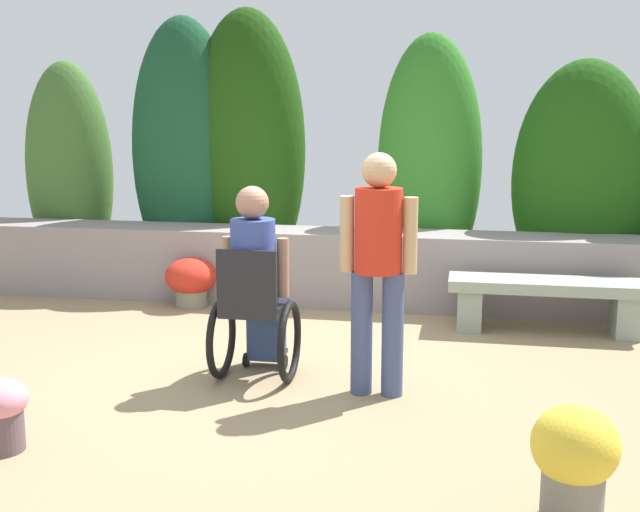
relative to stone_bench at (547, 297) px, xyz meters
The scene contains 9 objects.
ground_plane 2.39m from the stone_bench, 144.00° to the right, with size 13.53×13.53×0.00m, color #937C5C.
stone_retaining_wall 2.03m from the stone_bench, 160.84° to the left, with size 7.35×0.60×0.70m, color gray.
hedge_backdrop 2.45m from the stone_bench, 143.02° to the left, with size 7.33×0.93×2.86m.
stone_bench is the anchor object (origin of this frame).
person_in_wheelchair 2.61m from the stone_bench, 142.84° to the right, with size 0.53×0.66×1.33m.
person_standing_companion 2.19m from the stone_bench, 125.09° to the right, with size 0.49×0.30×1.56m.
flower_pot_purple_near 3.21m from the stone_bench, behind, with size 0.49×0.49×0.47m.
flower_pot_terracotta_by_wall 3.17m from the stone_bench, 92.98° to the right, with size 0.39×0.39×0.54m.
flower_pot_red_accent 4.30m from the stone_bench, 136.20° to the right, with size 0.31×0.31×0.40m.
Camera 1 is at (1.26, -5.18, 1.80)m, focal length 44.08 mm.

